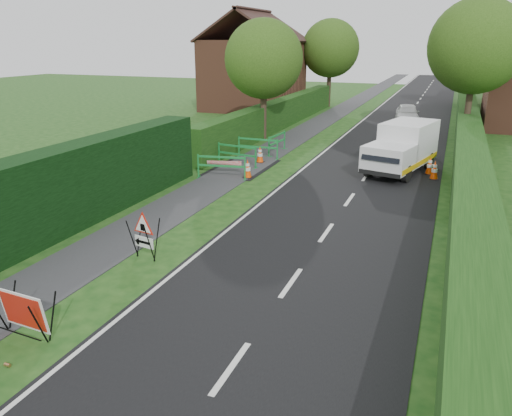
% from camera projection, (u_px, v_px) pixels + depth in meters
% --- Properties ---
extents(ground, '(120.00, 120.00, 0.00)m').
position_uv_depth(ground, '(178.00, 284.00, 11.88)').
color(ground, '#163F12').
rests_on(ground, ground).
extents(road_surface, '(6.00, 90.00, 0.02)m').
position_uv_depth(road_surface, '(413.00, 109.00, 41.88)').
color(road_surface, black).
rests_on(road_surface, ground).
extents(footpath, '(2.00, 90.00, 0.02)m').
position_uv_depth(footpath, '(348.00, 106.00, 43.78)').
color(footpath, '#2D2D30').
rests_on(footpath, ground).
extents(hedge_west_near, '(1.10, 18.00, 2.50)m').
position_uv_depth(hedge_west_near, '(18.00, 253.00, 13.61)').
color(hedge_west_near, black).
rests_on(hedge_west_near, ground).
extents(hedge_west_far, '(1.00, 24.00, 1.80)m').
position_uv_depth(hedge_west_far, '(279.00, 128.00, 33.01)').
color(hedge_west_far, '#14380F').
rests_on(hedge_west_far, ground).
extents(hedge_east, '(1.20, 50.00, 1.50)m').
position_uv_depth(hedge_east, '(466.00, 162.00, 23.74)').
color(hedge_east, '#14380F').
rests_on(hedge_east, ground).
extents(house_west, '(7.50, 7.40, 7.88)m').
position_uv_depth(house_west, '(253.00, 73.00, 40.87)').
color(house_west, brown).
rests_on(house_west, ground).
extents(tree_nw, '(4.40, 4.40, 6.70)m').
position_uv_depth(tree_nw, '(264.00, 59.00, 27.91)').
color(tree_nw, '#2D2116').
rests_on(tree_nw, ground).
extents(tree_ne, '(5.20, 5.20, 7.79)m').
position_uv_depth(tree_ne, '(476.00, 46.00, 27.41)').
color(tree_ne, '#2D2116').
rests_on(tree_ne, ground).
extents(tree_fw, '(4.80, 4.80, 7.24)m').
position_uv_depth(tree_fw, '(331.00, 48.00, 41.91)').
color(tree_fw, '#2D2116').
rests_on(tree_fw, ground).
extents(tree_fe, '(4.20, 4.20, 6.33)m').
position_uv_depth(tree_fe, '(470.00, 56.00, 41.83)').
color(tree_fe, '#2D2116').
rests_on(tree_fe, ground).
extents(red_rect_sign, '(1.16, 0.74, 0.96)m').
position_uv_depth(red_rect_sign, '(23.00, 312.00, 9.59)').
color(red_rect_sign, black).
rests_on(red_rect_sign, ground).
extents(triangle_sign, '(0.88, 0.88, 1.11)m').
position_uv_depth(triangle_sign, '(142.00, 232.00, 12.95)').
color(triangle_sign, black).
rests_on(triangle_sign, ground).
extents(works_van, '(2.87, 4.92, 2.11)m').
position_uv_depth(works_van, '(403.00, 147.00, 21.63)').
color(works_van, silver).
rests_on(works_van, ground).
extents(traffic_cone_0, '(0.38, 0.38, 0.79)m').
position_uv_depth(traffic_cone_0, '(435.00, 170.00, 20.65)').
color(traffic_cone_0, black).
rests_on(traffic_cone_0, ground).
extents(traffic_cone_1, '(0.38, 0.38, 0.79)m').
position_uv_depth(traffic_cone_1, '(430.00, 165.00, 21.42)').
color(traffic_cone_1, black).
rests_on(traffic_cone_1, ground).
extents(traffic_cone_2, '(0.38, 0.38, 0.79)m').
position_uv_depth(traffic_cone_2, '(431.00, 149.00, 24.71)').
color(traffic_cone_2, black).
rests_on(traffic_cone_2, ground).
extents(traffic_cone_3, '(0.38, 0.38, 0.79)m').
position_uv_depth(traffic_cone_3, '(248.00, 169.00, 20.88)').
color(traffic_cone_3, black).
rests_on(traffic_cone_3, ground).
extents(traffic_cone_4, '(0.38, 0.38, 0.79)m').
position_uv_depth(traffic_cone_4, '(260.00, 154.00, 23.48)').
color(traffic_cone_4, black).
rests_on(traffic_cone_4, ground).
extents(ped_barrier_0, '(2.09, 0.72, 1.00)m').
position_uv_depth(ped_barrier_0, '(221.00, 164.00, 20.65)').
color(ped_barrier_0, '#178134').
rests_on(ped_barrier_0, ground).
extents(ped_barrier_1, '(2.09, 0.69, 1.00)m').
position_uv_depth(ped_barrier_1, '(237.00, 152.00, 22.77)').
color(ped_barrier_1, '#178134').
rests_on(ped_barrier_1, ground).
extents(ped_barrier_2, '(2.06, 0.37, 1.00)m').
position_uv_depth(ped_barrier_2, '(258.00, 145.00, 24.32)').
color(ped_barrier_2, '#178134').
rests_on(ped_barrier_2, ground).
extents(ped_barrier_3, '(0.51, 2.08, 1.00)m').
position_uv_depth(ped_barrier_3, '(277.00, 141.00, 25.42)').
color(ped_barrier_3, '#178134').
rests_on(ped_barrier_3, ground).
extents(redwhite_plank, '(1.46, 0.44, 0.25)m').
position_uv_depth(redwhite_plank, '(224.00, 174.00, 21.59)').
color(redwhite_plank, red).
rests_on(redwhite_plank, ground).
extents(litter_can, '(0.12, 0.07, 0.07)m').
position_uv_depth(litter_can, '(8.00, 367.00, 8.86)').
color(litter_can, '#BF7F4C').
rests_on(litter_can, ground).
extents(hatchback_car, '(2.03, 3.97, 1.29)m').
position_uv_depth(hatchback_car, '(407.00, 113.00, 34.77)').
color(hatchback_car, white).
rests_on(hatchback_car, ground).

